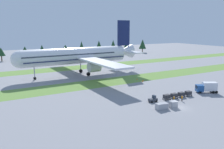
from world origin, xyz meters
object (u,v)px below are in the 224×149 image
(baggage_tug, at_px, (153,99))
(cargo_dolly_fourth, at_px, (188,93))
(taxiway_marker_0, at_px, (143,80))
(cargo_dolly_third, at_px, (181,94))
(uld_container_0, at_px, (160,106))
(catering_truck, at_px, (207,87))
(taxiway_marker_2, at_px, (143,81))
(uld_container_2, at_px, (173,104))
(airliner, at_px, (79,55))
(cargo_dolly_second, at_px, (174,95))
(taxiway_marker_1, at_px, (137,79))
(uld_container_1, at_px, (164,106))
(cargo_dolly_lead, at_px, (167,97))
(ground_crew_loader, at_px, (174,99))
(ground_crew_marshaller, at_px, (182,98))

(baggage_tug, height_order, cargo_dolly_fourth, baggage_tug)
(cargo_dolly_fourth, bearing_deg, taxiway_marker_0, 3.15)
(cargo_dolly_third, xyz_separation_m, uld_container_0, (-13.38, -5.19, -0.09))
(catering_truck, xyz_separation_m, taxiway_marker_2, (-9.29, 23.10, -1.60))
(catering_truck, relative_size, taxiway_marker_2, 10.31)
(uld_container_0, height_order, uld_container_2, uld_container_2)
(airliner, bearing_deg, catering_truck, -152.85)
(cargo_dolly_second, xyz_separation_m, uld_container_2, (-6.15, -5.87, -0.03))
(cargo_dolly_second, bearing_deg, airliner, 17.81)
(taxiway_marker_0, distance_m, taxiway_marker_1, 3.48)
(catering_truck, relative_size, taxiway_marker_1, 11.85)
(uld_container_0, distance_m, uld_container_1, 1.42)
(cargo_dolly_third, height_order, uld_container_0, uld_container_0)
(cargo_dolly_second, relative_size, taxiway_marker_1, 3.75)
(baggage_tug, distance_m, cargo_dolly_third, 10.83)
(uld_container_0, xyz_separation_m, taxiway_marker_1, (15.59, 32.06, -0.53))
(uld_container_0, bearing_deg, uld_container_1, -0.64)
(cargo_dolly_lead, xyz_separation_m, taxiway_marker_0, (8.78, 23.13, -0.67))
(ground_crew_loader, bearing_deg, cargo_dolly_second, 179.64)
(ground_crew_marshaller, distance_m, taxiway_marker_1, 30.40)
(airliner, height_order, taxiway_marker_2, airliner)
(cargo_dolly_third, distance_m, uld_container_0, 14.35)
(airliner, distance_m, cargo_dolly_fourth, 52.53)
(uld_container_0, bearing_deg, ground_crew_loader, 20.00)
(cargo_dolly_lead, height_order, taxiway_marker_2, cargo_dolly_lead)
(uld_container_2, relative_size, taxiway_marker_0, 4.05)
(airliner, distance_m, catering_truck, 56.17)
(airliner, relative_size, cargo_dolly_lead, 31.51)
(uld_container_2, bearing_deg, cargo_dolly_lead, 61.70)
(uld_container_1, bearing_deg, catering_truck, 11.19)
(catering_truck, bearing_deg, uld_container_0, 128.79)
(cargo_dolly_second, bearing_deg, taxiway_marker_1, -7.42)
(cargo_dolly_lead, xyz_separation_m, cargo_dolly_third, (5.79, -0.34, 0.00))
(ground_crew_marshaller, xyz_separation_m, ground_crew_loader, (-2.47, 0.81, 0.00))
(taxiway_marker_0, bearing_deg, cargo_dolly_lead, -110.80)
(airliner, bearing_deg, taxiway_marker_2, -147.78)
(cargo_dolly_second, relative_size, taxiway_marker_0, 4.63)
(ground_crew_marshaller, height_order, uld_container_2, uld_container_2)
(cargo_dolly_lead, bearing_deg, cargo_dolly_fourth, -90.00)
(baggage_tug, relative_size, uld_container_1, 1.34)
(uld_container_1, bearing_deg, taxiway_marker_1, 66.17)
(airliner, bearing_deg, uld_container_2, -174.51)
(ground_crew_loader, height_order, uld_container_1, ground_crew_loader)
(cargo_dolly_lead, distance_m, uld_container_1, 8.30)
(ground_crew_marshaller, bearing_deg, taxiway_marker_1, -174.27)
(uld_container_0, bearing_deg, baggage_tug, 66.16)
(airliner, relative_size, ground_crew_marshaller, 41.38)
(taxiway_marker_0, relative_size, taxiway_marker_1, 0.81)
(baggage_tug, bearing_deg, ground_crew_loader, -114.84)
(taxiway_marker_1, relative_size, taxiway_marker_2, 0.87)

